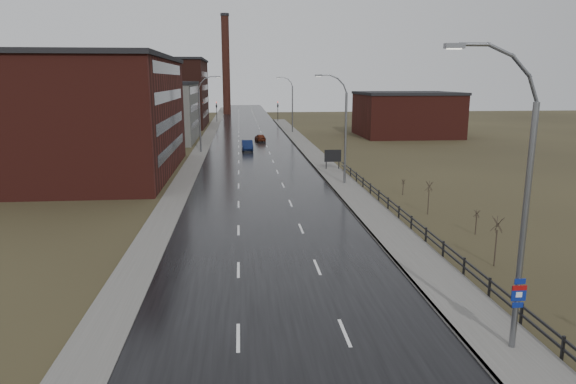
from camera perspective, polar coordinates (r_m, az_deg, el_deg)
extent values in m
cube|color=black|center=(76.88, -3.78, 4.30)|extent=(14.00, 300.00, 0.06)
cube|color=#595651|center=(53.28, 6.29, 0.71)|extent=(3.20, 180.00, 0.18)
cube|color=slate|center=(53.00, 4.68, 0.68)|extent=(0.16, 180.00, 0.18)
cube|color=#595651|center=(77.10, -9.90, 4.18)|extent=(2.40, 260.00, 0.12)
cube|color=#471914|center=(64.11, -22.74, 7.58)|extent=(22.00, 28.00, 13.00)
cube|color=black|center=(64.02, -23.25, 13.60)|extent=(22.44, 28.56, 0.50)
cube|color=black|center=(62.11, -12.73, 4.86)|extent=(0.06, 22.40, 1.20)
cube|color=black|center=(61.80, -12.86, 7.62)|extent=(0.06, 22.40, 1.20)
cube|color=black|center=(61.64, -13.00, 10.39)|extent=(0.06, 22.40, 1.20)
cube|color=black|center=(61.63, -13.13, 13.18)|extent=(0.06, 22.40, 1.20)
cube|color=slate|center=(95.62, -15.11, 8.48)|extent=(16.00, 20.00, 10.00)
cube|color=black|center=(95.44, -15.29, 11.62)|extent=(16.32, 20.40, 0.50)
cube|color=black|center=(94.76, -10.25, 7.46)|extent=(0.06, 16.00, 1.20)
cube|color=black|center=(94.56, -10.32, 9.27)|extent=(0.06, 16.00, 1.20)
cube|color=black|center=(94.45, -10.39, 11.09)|extent=(0.06, 16.00, 1.20)
cube|color=#331611|center=(125.90, -15.19, 10.45)|extent=(26.00, 24.00, 15.00)
cube|color=black|center=(125.93, -15.39, 13.97)|extent=(26.52, 24.48, 0.50)
cube|color=black|center=(124.60, -9.11, 8.63)|extent=(0.06, 19.20, 1.20)
cube|color=black|center=(124.45, -9.16, 10.01)|extent=(0.06, 19.20, 1.20)
cube|color=black|center=(124.37, -9.21, 11.39)|extent=(0.06, 19.20, 1.20)
cube|color=black|center=(124.36, -9.26, 12.77)|extent=(0.06, 19.20, 1.20)
cube|color=#471914|center=(103.52, 13.01, 8.30)|extent=(18.00, 16.00, 8.00)
cube|color=black|center=(103.33, 13.12, 10.65)|extent=(18.36, 16.32, 0.50)
cylinder|color=#331611|center=(166.20, -6.91, 13.74)|extent=(2.40, 2.40, 30.00)
cylinder|color=black|center=(167.29, -7.05, 18.98)|extent=(2.70, 2.70, 0.80)
cylinder|color=slate|center=(21.88, 24.68, -4.15)|extent=(0.24, 0.24, 10.00)
cylinder|color=slate|center=(21.01, 25.58, 10.28)|extent=(0.57, 0.14, 1.12)
cylinder|color=slate|center=(20.74, 24.47, 12.62)|extent=(0.91, 0.14, 0.91)
cylinder|color=slate|center=(20.37, 22.55, 14.35)|extent=(1.12, 0.14, 0.57)
cylinder|color=slate|center=(19.96, 20.07, 15.15)|extent=(1.15, 0.14, 0.14)
cube|color=slate|center=(19.66, 18.01, 15.19)|extent=(0.70, 0.28, 0.18)
cube|color=silver|center=(19.65, 17.99, 14.90)|extent=(0.50, 0.20, 0.04)
cube|color=navy|center=(22.38, 24.38, -9.03)|extent=(0.45, 0.04, 0.22)
cube|color=navy|center=(22.56, 24.27, -10.22)|extent=(0.60, 0.04, 0.65)
cube|color=maroon|center=(22.47, 24.33, -9.69)|extent=(0.60, 0.04, 0.20)
cube|color=navy|center=(22.75, 24.16, -11.39)|extent=(0.45, 0.04, 0.22)
cube|color=silver|center=(22.56, 24.28, -10.36)|extent=(0.26, 0.02, 0.22)
cylinder|color=slate|center=(53.56, 6.40, 5.81)|extent=(0.24, 0.24, 9.50)
cylinder|color=slate|center=(53.19, 6.36, 11.34)|extent=(0.51, 0.14, 0.98)
cylinder|color=slate|center=(53.09, 5.86, 12.12)|extent=(0.81, 0.14, 0.81)
cylinder|color=slate|center=(52.96, 5.10, 12.65)|extent=(0.98, 0.14, 0.51)
cylinder|color=slate|center=(52.81, 4.18, 12.85)|extent=(1.01, 0.14, 0.14)
cube|color=slate|center=(52.71, 3.42, 12.80)|extent=(0.70, 0.28, 0.18)
cube|color=silver|center=(52.70, 3.42, 12.69)|extent=(0.50, 0.20, 0.04)
cylinder|color=slate|center=(78.56, -9.77, 7.78)|extent=(0.24, 0.24, 9.50)
cylinder|color=slate|center=(78.32, -9.79, 11.55)|extent=(0.51, 0.14, 0.98)
cylinder|color=slate|center=(78.28, -9.45, 12.08)|extent=(0.81, 0.14, 0.81)
cylinder|color=slate|center=(78.23, -8.93, 12.45)|extent=(0.98, 0.14, 0.51)
cylinder|color=slate|center=(78.19, -8.30, 12.59)|extent=(1.01, 0.14, 0.14)
cube|color=slate|center=(78.16, -7.79, 12.57)|extent=(0.70, 0.28, 0.18)
cube|color=silver|center=(78.16, -7.78, 12.49)|extent=(0.50, 0.20, 0.04)
cylinder|color=slate|center=(106.82, 0.49, 9.13)|extent=(0.24, 0.24, 9.50)
cylinder|color=slate|center=(106.64, 0.41, 11.89)|extent=(0.51, 0.14, 0.98)
cylinder|color=slate|center=(106.59, 0.15, 12.28)|extent=(0.81, 0.14, 0.81)
cylinder|color=slate|center=(106.52, -0.25, 12.53)|extent=(0.98, 0.14, 0.51)
cylinder|color=slate|center=(106.45, -0.71, 12.62)|extent=(1.01, 0.14, 0.14)
cube|color=slate|center=(106.40, -1.09, 12.59)|extent=(0.70, 0.28, 0.18)
cube|color=silver|center=(106.40, -1.09, 12.54)|extent=(0.50, 0.20, 0.04)
cube|color=black|center=(23.45, 28.21, -15.11)|extent=(0.10, 0.10, 1.10)
cube|color=black|center=(25.72, 24.50, -12.29)|extent=(0.10, 0.10, 1.10)
cube|color=black|center=(28.13, 21.47, -9.90)|extent=(0.10, 0.10, 1.10)
cube|color=black|center=(30.64, 18.96, -7.87)|extent=(0.10, 0.10, 1.10)
cube|color=black|center=(33.23, 16.86, -6.14)|extent=(0.10, 0.10, 1.10)
cube|color=black|center=(35.89, 15.07, -4.66)|extent=(0.10, 0.10, 1.10)
cube|color=black|center=(38.59, 13.54, -3.38)|extent=(0.10, 0.10, 1.10)
cube|color=black|center=(41.34, 12.22, -2.26)|extent=(0.10, 0.10, 1.10)
cube|color=black|center=(44.12, 11.06, -1.29)|extent=(0.10, 0.10, 1.10)
cube|color=black|center=(46.93, 10.04, -0.43)|extent=(0.10, 0.10, 1.10)
cube|color=black|center=(49.76, 9.14, 0.33)|extent=(0.10, 0.10, 1.10)
cube|color=black|center=(52.61, 8.33, 1.01)|extent=(0.10, 0.10, 1.10)
cube|color=black|center=(55.47, 7.61, 1.62)|extent=(0.10, 0.10, 1.10)
cube|color=black|center=(58.35, 6.96, 2.17)|extent=(0.10, 0.10, 1.10)
cube|color=black|center=(61.24, 6.37, 2.66)|extent=(0.10, 0.10, 1.10)
cube|color=black|center=(38.03, 13.81, -3.00)|extent=(0.08, 53.00, 0.10)
cube|color=black|center=(38.14, 13.78, -3.58)|extent=(0.08, 53.00, 0.10)
cylinder|color=#382D23|center=(32.67, 22.06, -5.81)|extent=(0.08, 0.08, 2.23)
cylinder|color=#382D23|center=(32.29, 22.34, -3.36)|extent=(0.04, 0.75, 0.88)
cylinder|color=#382D23|center=(32.31, 22.25, -3.34)|extent=(0.70, 0.27, 0.88)
cylinder|color=#382D23|center=(32.27, 22.18, -3.35)|extent=(0.42, 0.63, 0.89)
cylinder|color=#382D23|center=(32.22, 22.22, -3.38)|extent=(0.42, 0.63, 0.89)
cylinder|color=#382D23|center=(32.23, 22.33, -3.38)|extent=(0.70, 0.27, 0.88)
cylinder|color=#382D23|center=(38.87, 20.15, -3.51)|extent=(0.08, 0.08, 1.33)
cylinder|color=#382D23|center=(38.68, 20.31, -2.27)|extent=(0.04, 0.46, 0.53)
cylinder|color=#382D23|center=(38.71, 20.24, -2.26)|extent=(0.44, 0.18, 0.54)
cylinder|color=#382D23|center=(38.67, 20.17, -2.27)|extent=(0.27, 0.39, 0.55)
cylinder|color=#382D23|center=(38.61, 20.21, -2.29)|extent=(0.27, 0.39, 0.55)
cylinder|color=#382D23|center=(38.62, 20.30, -2.29)|extent=(0.44, 0.18, 0.54)
cylinder|color=#382D23|center=(43.33, 15.33, -1.11)|extent=(0.08, 0.08, 2.05)
cylinder|color=#382D23|center=(43.07, 15.49, 0.62)|extent=(0.04, 0.69, 0.81)
cylinder|color=#382D23|center=(43.10, 15.43, 0.63)|extent=(0.65, 0.25, 0.81)
cylinder|color=#382D23|center=(43.07, 15.36, 0.62)|extent=(0.39, 0.58, 0.82)
cylinder|color=#382D23|center=(43.01, 15.39, 0.61)|extent=(0.39, 0.58, 0.82)
cylinder|color=#382D23|center=(43.02, 15.47, 0.60)|extent=(0.65, 0.25, 0.81)
cylinder|color=#382D23|center=(50.20, 12.66, 0.31)|extent=(0.08, 0.08, 1.13)
cylinder|color=#382D23|center=(50.07, 12.75, 1.14)|extent=(0.04, 0.39, 0.46)
cylinder|color=#382D23|center=(50.10, 12.70, 1.15)|extent=(0.38, 0.16, 0.46)
cylinder|color=#382D23|center=(50.07, 12.64, 1.14)|extent=(0.23, 0.33, 0.47)
cylinder|color=#382D23|center=(50.01, 12.66, 1.13)|extent=(0.23, 0.33, 0.47)
cylinder|color=#382D23|center=(50.01, 12.73, 1.12)|extent=(0.38, 0.16, 0.46)
cube|color=black|center=(62.55, 4.27, 3.23)|extent=(0.10, 0.10, 1.80)
cube|color=black|center=(62.82, 5.67, 3.25)|extent=(0.10, 0.10, 1.80)
cube|color=silver|center=(62.50, 4.99, 4.04)|extent=(1.95, 0.08, 1.38)
cube|color=black|center=(62.45, 5.00, 4.03)|extent=(2.05, 0.04, 1.48)
cylinder|color=black|center=(136.48, -7.94, 8.81)|extent=(0.16, 0.16, 5.20)
imported|color=black|center=(136.36, -7.96, 9.72)|extent=(0.58, 2.73, 1.10)
sphere|color=#FF190C|center=(136.20, -7.97, 9.84)|extent=(0.18, 0.18, 0.18)
cylinder|color=black|center=(136.72, -1.14, 8.93)|extent=(0.16, 0.16, 5.20)
imported|color=black|center=(136.60, -1.14, 9.83)|extent=(0.58, 2.73, 1.10)
sphere|color=#FF190C|center=(136.44, -1.14, 9.96)|extent=(0.18, 0.18, 0.18)
imported|color=#0B163B|center=(80.17, -4.55, 5.16)|extent=(1.78, 4.77, 1.56)
imported|color=#521D0D|center=(91.80, -3.11, 6.02)|extent=(2.07, 4.11, 1.34)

